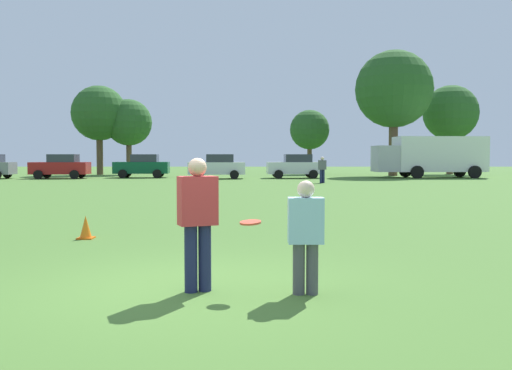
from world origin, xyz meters
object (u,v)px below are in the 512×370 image
at_px(traffic_cone, 86,228).
at_px(box_truck, 432,155).
at_px(player_defender, 306,231).
at_px(parked_car_near_right, 295,166).
at_px(frisbee, 251,222).
at_px(parked_car_mid_right, 218,166).
at_px(parked_car_mid_left, 61,166).
at_px(player_thrower, 198,217).
at_px(parked_car_center, 143,166).
at_px(bystander_far_jogger, 322,168).

distance_m(traffic_cone, box_truck, 36.03).
distance_m(player_defender, parked_car_near_right, 35.68).
xyz_separation_m(frisbee, box_truck, (13.66, 36.18, 0.87)).
xyz_separation_m(frisbee, parked_car_mid_right, (-2.81, 34.52, 0.04)).
relative_size(player_defender, parked_car_mid_left, 0.33).
bearing_deg(frisbee, parked_car_near_right, 85.06).
relative_size(player_thrower, parked_car_center, 0.39).
bearing_deg(parked_car_mid_right, player_thrower, -86.44).
relative_size(player_thrower, frisbee, 6.20).
height_order(parked_car_mid_right, box_truck, box_truck).
bearing_deg(traffic_cone, player_thrower, -58.06).
distance_m(frisbee, parked_car_mid_left, 37.75).
relative_size(parked_car_mid_left, parked_car_near_right, 1.00).
height_order(frisbee, traffic_cone, frisbee).
relative_size(parked_car_center, parked_car_near_right, 1.00).
xyz_separation_m(player_thrower, traffic_cone, (-2.79, 4.47, -0.72)).
xyz_separation_m(player_thrower, player_defender, (1.35, -0.14, -0.17)).
relative_size(player_thrower, traffic_cone, 3.52).
relative_size(traffic_cone, parked_car_center, 0.11).
bearing_deg(bystander_far_jogger, parked_car_mid_left, 159.80).
bearing_deg(player_thrower, parked_car_near_right, 83.99).
relative_size(frisbee, parked_car_mid_right, 0.06).
bearing_deg(box_truck, traffic_cone, -118.40).
height_order(player_thrower, box_truck, box_truck).
bearing_deg(traffic_cone, bystander_far_jogger, 71.83).
bearing_deg(player_thrower, frisbee, -3.40).
height_order(player_thrower, bystander_far_jogger, player_thrower).
xyz_separation_m(traffic_cone, parked_car_center, (-5.34, 31.92, 0.69)).
bearing_deg(parked_car_near_right, box_truck, 3.66).
bearing_deg(parked_car_mid_right, bystander_far_jogger, -43.28).
bearing_deg(parked_car_near_right, player_defender, -93.83).
relative_size(frisbee, parked_car_center, 0.06).
bearing_deg(frisbee, parked_car_mid_right, 94.65).
distance_m(traffic_cone, parked_car_near_right, 31.67).
bearing_deg(player_defender, parked_car_mid_left, 113.62).
relative_size(parked_car_mid_left, bystander_far_jogger, 2.60).
bearing_deg(parked_car_mid_right, box_truck, 5.75).
relative_size(parked_car_mid_left, parked_car_mid_right, 1.00).
height_order(parked_car_center, bystander_far_jogger, parked_car_center).
height_order(player_defender, parked_car_mid_right, parked_car_mid_right).
distance_m(parked_car_near_right, bystander_far_jogger, 7.69).
relative_size(frisbee, bystander_far_jogger, 0.16).
xyz_separation_m(parked_car_mid_right, bystander_far_jogger, (7.03, -6.62, 0.01)).
bearing_deg(player_thrower, parked_car_mid_left, 111.82).
distance_m(frisbee, parked_car_near_right, 35.63).
relative_size(player_thrower, box_truck, 0.20).
relative_size(box_truck, bystander_far_jogger, 5.21).
height_order(parked_car_mid_left, parked_car_near_right, same).
bearing_deg(bystander_far_jogger, parked_car_near_right, 98.63).
distance_m(frisbee, bystander_far_jogger, 28.21).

